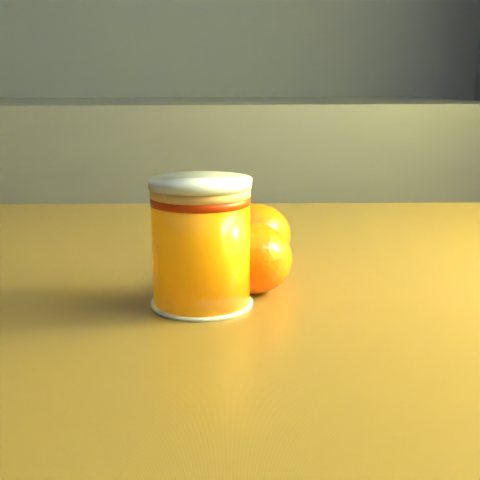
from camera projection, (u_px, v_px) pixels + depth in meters
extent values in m
cube|color=brown|center=(263.00, 291.00, 0.66)|extent=(1.09, 0.81, 0.04)
cylinder|color=orange|center=(201.00, 251.00, 0.55)|extent=(0.08, 0.08, 0.09)
cylinder|color=#ECA960|center=(200.00, 192.00, 0.54)|extent=(0.08, 0.08, 0.01)
cylinder|color=silver|center=(200.00, 184.00, 0.53)|extent=(0.08, 0.08, 0.01)
ellipsoid|color=#FF5505|center=(253.00, 258.00, 0.58)|extent=(0.09, 0.09, 0.06)
ellipsoid|color=#FF5505|center=(256.00, 234.00, 0.67)|extent=(0.09, 0.09, 0.06)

